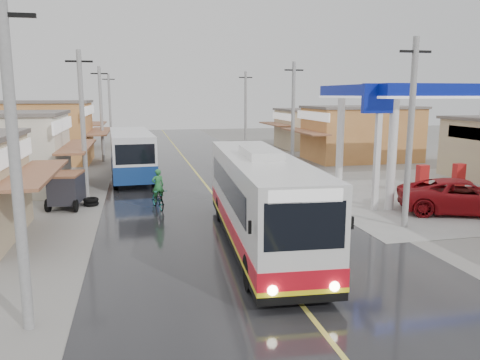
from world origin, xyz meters
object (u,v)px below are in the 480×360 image
Objects in this scene: tricycle_near at (66,188)px; tyre_stack at (91,202)px; second_bus at (131,154)px; jeepney at (463,197)px; coach_bus at (260,199)px; cyclist at (158,196)px.

tyre_stack is at bearing 20.98° from tricycle_near.
second_bus is 8.04m from tyre_stack.
tricycle_near is (-3.19, -7.90, -0.70)m from second_bus.
jeepney is 18.60m from tyre_stack.
jeepney is at bearing 16.78° from coach_bus.
jeepney is 7.58× the size of tyre_stack.
tricycle_near is (-18.85, 5.34, 0.20)m from jeepney.
second_bus reaches higher than jeepney.
jeepney is 2.38× the size of tricycle_near.
second_bus is 9.23m from cyclist.
cyclist is 4.67m from tricycle_near.
coach_bus is 1.22× the size of second_bus.
coach_bus is at bearing 123.98° from jeepney.
coach_bus is at bearing -75.20° from cyclist.
cyclist is at bearing -7.33° from tricycle_near.
coach_bus is 15.20× the size of tyre_stack.
coach_bus is at bearing -49.76° from tyre_stack.
second_bus is at bearing 75.27° from tricycle_near.
coach_bus is 7.60m from cyclist.
cyclist reaches higher than tricycle_near.
coach_bus is 5.84× the size of cyclist.
second_bus is at bearing 70.80° from jeepney.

